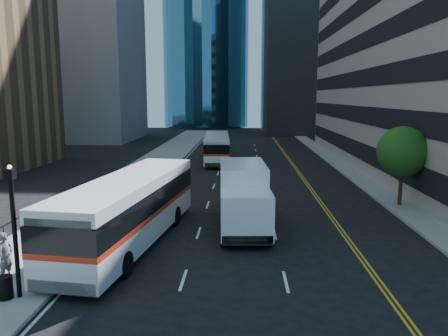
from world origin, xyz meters
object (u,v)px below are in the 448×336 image
Objects in this scene: street_tree at (403,151)px; box_truck at (244,196)px; pedestrian at (6,256)px; bus_rear at (217,147)px; trash_can at (5,287)px; bus_front at (130,208)px; lamp_post at (14,226)px.

box_truck is (-10.15, -5.14, -1.83)m from street_tree.
pedestrian is at bearing -143.27° from box_truck.
bus_rear is 33.98m from trash_can.
street_tree reaches higher than trash_can.
bus_front reaches higher than pedestrian.
box_truck is (2.89, -24.53, 0.18)m from bus_rear.
trash_can is (-0.44, -0.14, -2.17)m from lamp_post.
street_tree is at bearing 34.21° from bus_front.
bus_front is 27.40m from bus_rear.
lamp_post is 2.42m from pedestrian.
pedestrian is (-19.18, -12.65, -2.54)m from street_tree.
trash_can is (-5.39, -33.53, -1.08)m from bus_rear.
trash_can is (-8.29, -9.00, -1.26)m from box_truck.
trash_can is at bearing -102.10° from bus_rear.
trash_can is (-2.83, -6.25, -1.24)m from bus_front.
street_tree reaches higher than bus_rear.
bus_rear reaches higher than pedestrian.
bus_front is 1.11× the size of bus_rear.
lamp_post is at bearing -134.56° from box_truck.
lamp_post is 33.78m from bus_rear.
box_truck is at bearing -39.93° from pedestrian.
bus_rear is at bearing 93.73° from box_truck.
pedestrian is at bearing 116.51° from trash_can.
box_truck is 3.86× the size of pedestrian.
lamp_post is 0.62× the size of box_truck.
bus_rear is 6.18× the size of pedestrian.
bus_front is 1.78× the size of box_truck.
pedestrian is at bearing -146.60° from street_tree.
pedestrian is (-6.14, -32.04, -0.54)m from bus_rear.
lamp_post reaches higher than bus_rear.
street_tree is at bearing -46.26° from pedestrian.
bus_rear is 1.60× the size of box_truck.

